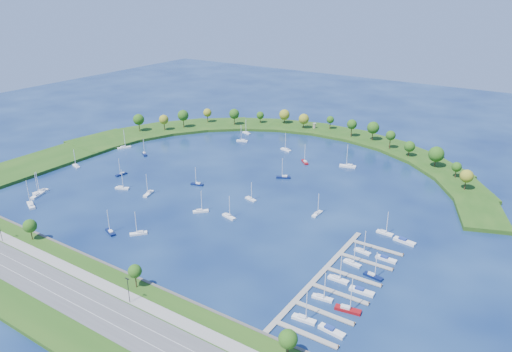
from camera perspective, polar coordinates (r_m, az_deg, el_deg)
The scene contains 40 objects.
ground at distance 275.98m, azimuth -1.44°, elevation -0.88°, with size 700.00×700.00×0.00m, color #071742.
south_shoreline at distance 199.42m, azimuth -22.40°, elevation -12.13°, with size 420.00×43.10×11.60m.
breakwater at distance 338.00m, azimuth -3.22°, elevation 3.65°, with size 286.74×247.64×2.00m.
breakwater_trees at distance 348.12m, azimuth 5.03°, elevation 5.76°, with size 237.94×91.53×13.92m.
harbor_tower at distance 376.66m, azimuth 6.94°, elevation 5.95°, with size 2.60×2.60×4.02m.
dock_system at distance 192.01m, azimuth 9.49°, elevation -12.22°, with size 24.28×82.00×1.60m.
moored_boat_0 at distance 348.81m, azimuth -1.65°, elevation 4.25°, with size 8.52×4.81×12.08m.
moored_boat_1 at distance 284.70m, azimuth -24.50°, elevation -2.03°, with size 5.41×9.41×13.35m.
moored_boat_2 at distance 243.36m, azimuth -6.59°, elevation -4.09°, with size 7.07×7.10×11.51m.
moored_boat_3 at distance 232.37m, azimuth -16.89°, elevation -6.30°, with size 8.10×4.89×11.51m.
moored_boat_4 at distance 367.42m, azimuth -1.13°, elevation 5.18°, with size 7.93×4.16×11.22m.
moored_boat_5 at distance 241.04m, azimuth 7.28°, elevation -4.40°, with size 2.49×7.75×11.26m.
moored_boat_6 at distance 329.95m, azimuth -13.09°, elevation 2.61°, with size 7.52×5.87×11.13m.
moored_boat_7 at distance 305.08m, azimuth 10.84°, elevation 1.21°, with size 10.46×5.34×14.81m.
moored_boat_8 at distance 278.48m, azimuth -15.60°, elevation -1.32°, with size 8.08×5.07×11.53m.
moored_boat_9 at distance 227.79m, azimuth -13.76°, elevation -6.55°, with size 6.79×7.41×11.56m.
moored_boat_10 at distance 330.22m, azimuth 3.58°, elevation 3.18°, with size 8.75×4.67×12.38m.
moored_boat_11 at distance 283.45m, azimuth 3.27°, elevation -0.08°, with size 8.43×6.06×12.25m.
moored_boat_12 at distance 288.96m, azimuth -24.17°, elevation -1.64°, with size 3.18×8.65×12.44m.
moored_boat_13 at distance 320.53m, azimuth -20.54°, elevation 1.17°, with size 7.98×4.17×11.29m.
moored_boat_14 at distance 273.52m, azimuth -25.14°, elevation -3.10°, with size 9.88×6.31×14.12m.
moored_boat_15 at distance 298.49m, azimuth -15.68°, elevation 0.26°, with size 3.32×7.44×10.58m.
moored_boat_16 at distance 275.43m, azimuth -7.00°, elevation -0.90°, with size 7.65×3.81×10.84m.
moored_boat_17 at distance 308.51m, azimuth 5.82°, elevation 1.72°, with size 7.55×7.56×12.26m.
moored_boat_18 at distance 236.70m, azimuth -3.24°, elevation -4.76°, with size 8.35×4.10×11.82m.
moored_boat_19 at distance 254.90m, azimuth -0.63°, elevation -2.68°, with size 7.32×3.58×10.37m.
moored_boat_20 at distance 346.06m, azimuth -15.37°, elevation 3.31°, with size 6.48×9.34×13.50m.
moored_boat_21 at distance 267.67m, azimuth -12.63°, elevation -1.98°, with size 4.73×8.65×12.25m.
docked_boat_0 at distance 171.74m, azimuth 5.69°, elevation -16.45°, with size 8.68×3.05×12.52m.
docked_boat_1 at distance 168.37m, azimuth 8.95°, elevation -17.65°, with size 9.59×3.55×1.91m.
docked_boat_2 at distance 182.07m, azimuth 7.87°, elevation -14.04°, with size 7.95×3.06×11.40m.
docked_boat_3 at distance 177.90m, azimuth 10.82°, elevation -15.21°, with size 9.56×4.04×13.62m.
docked_boat_4 at distance 192.64m, azimuth 9.72°, elevation -11.91°, with size 8.28×2.35×12.16m.
docked_boat_5 at distance 188.01m, azimuth 12.40°, elevation -13.17°, with size 9.45×2.92×1.91m.
docked_boat_6 at distance 203.56m, azimuth 11.35°, elevation -10.03°, with size 7.98×3.30×11.39m.
docked_boat_7 at distance 197.27m, azimuth 13.72°, elevation -11.39°, with size 8.08×3.27×11.54m.
docked_boat_8 at distance 212.59m, azimuth 12.52°, elevation -8.65°, with size 7.49×3.04×10.69m.
docked_boat_9 at distance 209.68m, azimuth 15.16°, elevation -9.45°, with size 8.86×2.82×1.79m.
docked_boat_10 at distance 229.49m, azimuth 15.02°, elevation -6.46°, with size 7.88×2.62×11.41m.
docked_boat_11 at distance 224.92m, azimuth 17.18°, elevation -7.38°, with size 10.14×4.13×2.01m.
Camera 1 is at (145.16, -208.63, 107.55)m, focal length 33.73 mm.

